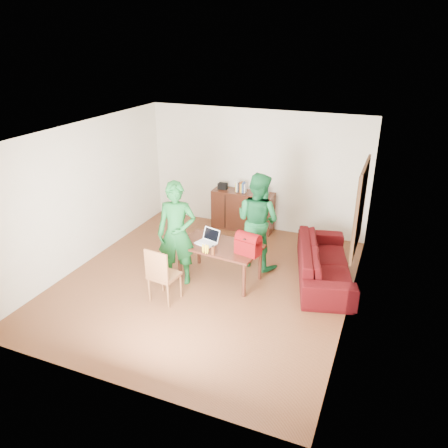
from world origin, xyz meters
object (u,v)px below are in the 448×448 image
at_px(red_bag, 248,246).
at_px(chair, 164,285).
at_px(laptop, 206,242).
at_px(person_near, 177,234).
at_px(table, 220,249).
at_px(person_far, 258,220).
at_px(sofa, 325,262).
at_px(bottle, 213,250).

bearing_deg(red_bag, chair, -130.60).
relative_size(chair, laptop, 2.42).
bearing_deg(chair, person_near, 103.51).
distance_m(table, chair, 1.20).
relative_size(chair, person_far, 0.53).
bearing_deg(sofa, person_far, 72.64).
distance_m(table, sofa, 1.92).
distance_m(table, red_bag, 0.63).
bearing_deg(chair, red_bag, 43.50).
height_order(table, red_bag, red_bag).
bearing_deg(laptop, person_near, -127.88).
xyz_separation_m(table, bottle, (0.04, -0.38, 0.17)).
distance_m(person_near, sofa, 2.72).
xyz_separation_m(chair, person_near, (-0.07, 0.64, 0.65)).
bearing_deg(person_far, chair, 78.04).
bearing_deg(sofa, table, 97.87).
xyz_separation_m(laptop, sofa, (2.01, 0.78, -0.40)).
bearing_deg(person_near, table, 10.27).
xyz_separation_m(chair, laptop, (0.34, 0.94, 0.44)).
relative_size(table, sofa, 0.67).
relative_size(person_near, sofa, 0.82).
height_order(person_near, person_far, person_near).
bearing_deg(bottle, sofa, 32.96).
xyz_separation_m(table, laptop, (-0.25, -0.05, 0.13)).
height_order(table, person_far, person_far).
distance_m(person_far, laptop, 1.11).
bearing_deg(red_bag, bottle, -141.58).
bearing_deg(person_near, laptop, 18.48).
distance_m(chair, bottle, 1.00).
relative_size(bottle, sofa, 0.07).
bearing_deg(chair, sofa, 43.19).
bearing_deg(laptop, person_far, 66.91).
height_order(table, chair, chair).
bearing_deg(sofa, bottle, 108.12).
xyz_separation_m(chair, person_far, (1.04, 1.78, 0.64)).
bearing_deg(chair, bottle, 50.99).
xyz_separation_m(table, person_near, (-0.67, -0.35, 0.34)).
height_order(red_bag, sofa, red_bag).
xyz_separation_m(table, red_bag, (0.58, -0.12, 0.24)).
distance_m(laptop, red_bag, 0.84).
bearing_deg(bottle, chair, -135.93).
relative_size(person_far, red_bag, 4.43).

